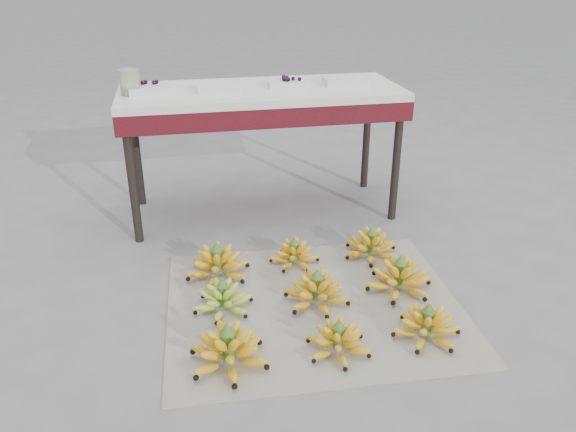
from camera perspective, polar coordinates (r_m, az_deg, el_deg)
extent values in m
plane|color=slate|center=(2.50, 1.65, -8.46)|extent=(60.00, 60.00, 0.00)
cube|color=white|center=(2.46, 2.65, -9.04)|extent=(1.29, 1.10, 0.01)
ellipsoid|color=gold|center=(2.13, -6.04, -13.79)|extent=(0.39, 0.39, 0.09)
ellipsoid|color=gold|center=(2.11, -6.08, -12.96)|extent=(0.27, 0.27, 0.07)
ellipsoid|color=gold|center=(2.09, -6.13, -12.17)|extent=(0.18, 0.18, 0.06)
cylinder|color=#426B27|center=(2.11, -6.08, -12.96)|extent=(0.05, 0.05, 0.12)
cone|color=#426B27|center=(2.06, -6.18, -11.26)|extent=(0.06, 0.06, 0.04)
ellipsoid|color=gold|center=(2.19, 5.11, -12.83)|extent=(0.26, 0.26, 0.07)
ellipsoid|color=gold|center=(2.17, 5.15, -12.17)|extent=(0.18, 0.18, 0.05)
ellipsoid|color=gold|center=(2.15, 5.18, -11.53)|extent=(0.12, 0.12, 0.05)
cylinder|color=#426B27|center=(2.17, 5.15, -12.17)|extent=(0.04, 0.04, 0.10)
cone|color=#426B27|center=(2.13, 5.21, -10.80)|extent=(0.05, 0.05, 0.04)
ellipsoid|color=gold|center=(2.32, 13.87, -11.08)|extent=(0.33, 0.33, 0.08)
ellipsoid|color=gold|center=(2.30, 13.96, -10.38)|extent=(0.24, 0.24, 0.06)
ellipsoid|color=gold|center=(2.28, 14.04, -9.72)|extent=(0.15, 0.15, 0.05)
cylinder|color=#426B27|center=(2.30, 13.96, -10.38)|extent=(0.04, 0.04, 0.11)
cone|color=#426B27|center=(2.26, 14.14, -8.96)|extent=(0.05, 0.05, 0.04)
ellipsoid|color=#82B537|center=(2.42, -6.58, -8.69)|extent=(0.32, 0.32, 0.07)
ellipsoid|color=#82B537|center=(2.40, -6.62, -8.04)|extent=(0.23, 0.23, 0.06)
ellipsoid|color=#82B537|center=(2.39, -6.65, -7.42)|extent=(0.15, 0.15, 0.05)
cylinder|color=#426B27|center=(2.40, -6.62, -8.04)|extent=(0.04, 0.04, 0.10)
cone|color=#426B27|center=(2.37, -6.70, -6.71)|extent=(0.05, 0.05, 0.04)
ellipsoid|color=gold|center=(2.45, 2.94, -8.00)|extent=(0.37, 0.37, 0.08)
ellipsoid|color=gold|center=(2.43, 2.96, -7.28)|extent=(0.26, 0.26, 0.06)
ellipsoid|color=gold|center=(2.41, 2.97, -6.59)|extent=(0.17, 0.17, 0.05)
cylinder|color=#426B27|center=(2.43, 2.96, -7.28)|extent=(0.05, 0.05, 0.11)
cone|color=#426B27|center=(2.39, 2.99, -5.81)|extent=(0.05, 0.05, 0.04)
ellipsoid|color=gold|center=(2.58, 11.19, -6.53)|extent=(0.39, 0.39, 0.09)
ellipsoid|color=gold|center=(2.56, 11.26, -5.80)|extent=(0.27, 0.27, 0.07)
ellipsoid|color=gold|center=(2.55, 11.33, -5.10)|extent=(0.18, 0.18, 0.05)
cylinder|color=#426B27|center=(2.56, 11.26, -5.80)|extent=(0.05, 0.05, 0.12)
cone|color=#426B27|center=(2.53, 11.41, -4.30)|extent=(0.06, 0.06, 0.04)
ellipsoid|color=gold|center=(2.66, -7.12, -5.23)|extent=(0.32, 0.32, 0.09)
ellipsoid|color=gold|center=(2.64, -7.16, -4.51)|extent=(0.23, 0.23, 0.07)
ellipsoid|color=gold|center=(2.62, -7.21, -3.81)|extent=(0.15, 0.15, 0.06)
cylinder|color=#426B27|center=(2.64, -7.16, -4.51)|extent=(0.05, 0.05, 0.12)
cone|color=#426B27|center=(2.60, -7.26, -3.03)|extent=(0.06, 0.06, 0.04)
ellipsoid|color=gold|center=(2.75, 0.66, -4.19)|extent=(0.29, 0.29, 0.07)
ellipsoid|color=gold|center=(2.73, 0.66, -3.64)|extent=(0.21, 0.21, 0.05)
ellipsoid|color=gold|center=(2.72, 0.66, -3.11)|extent=(0.14, 0.14, 0.04)
cylinder|color=#426B27|center=(2.73, 0.66, -3.64)|extent=(0.04, 0.04, 0.10)
cone|color=#426B27|center=(2.70, 0.67, -2.51)|extent=(0.05, 0.05, 0.03)
ellipsoid|color=gold|center=(2.84, 8.42, -3.31)|extent=(0.31, 0.31, 0.08)
ellipsoid|color=gold|center=(2.82, 8.46, -2.68)|extent=(0.22, 0.22, 0.06)
ellipsoid|color=gold|center=(2.81, 8.51, -2.08)|extent=(0.14, 0.14, 0.05)
cylinder|color=#426B27|center=(2.82, 8.46, -2.68)|extent=(0.04, 0.04, 0.11)
cone|color=#426B27|center=(2.79, 8.55, -1.40)|extent=(0.05, 0.05, 0.04)
cylinder|color=black|center=(2.95, -15.55, 3.48)|extent=(0.04, 0.04, 0.69)
cylinder|color=black|center=(3.16, 10.93, 5.41)|extent=(0.04, 0.04, 0.69)
cylinder|color=black|center=(3.42, -15.15, 6.52)|extent=(0.04, 0.04, 0.69)
cylinder|color=black|center=(3.61, 7.99, 8.09)|extent=(0.04, 0.04, 0.69)
cube|color=#59101A|center=(3.13, -2.73, 11.23)|extent=(1.51, 0.61, 0.10)
cube|color=silver|center=(3.11, -2.76, 12.50)|extent=(1.51, 0.61, 0.04)
cube|color=silver|center=(3.07, -13.68, 12.43)|extent=(0.25, 0.19, 0.04)
sphere|color=black|center=(3.06, -15.00, 12.85)|extent=(0.02, 0.02, 0.02)
sphere|color=black|center=(3.08, -13.48, 13.05)|extent=(0.02, 0.02, 0.02)
sphere|color=black|center=(3.10, -14.95, 12.98)|extent=(0.02, 0.02, 0.02)
sphere|color=black|center=(3.09, -14.56, 12.99)|extent=(0.02, 0.02, 0.02)
sphere|color=black|center=(3.10, -14.28, 13.06)|extent=(0.02, 0.02, 0.02)
sphere|color=black|center=(3.08, -13.48, 13.06)|extent=(0.02, 0.02, 0.02)
sphere|color=black|center=(3.09, -13.23, 13.13)|extent=(0.02, 0.02, 0.02)
cube|color=silver|center=(3.05, -7.00, 12.82)|extent=(0.23, 0.17, 0.04)
cube|color=silver|center=(3.13, 0.11, 13.31)|extent=(0.24, 0.18, 0.04)
sphere|color=black|center=(3.09, -0.25, 13.71)|extent=(0.02, 0.02, 0.02)
sphere|color=black|center=(3.10, 1.18, 13.75)|extent=(0.02, 0.02, 0.02)
sphere|color=black|center=(3.09, 0.05, 13.72)|extent=(0.02, 0.02, 0.02)
sphere|color=black|center=(3.08, -0.13, 13.69)|extent=(0.02, 0.02, 0.02)
sphere|color=black|center=(3.16, -0.45, 13.98)|extent=(0.02, 0.02, 0.02)
sphere|color=black|center=(3.13, -0.10, 13.87)|extent=(0.02, 0.02, 0.02)
sphere|color=black|center=(3.11, 0.52, 13.79)|extent=(0.02, 0.02, 0.02)
sphere|color=black|center=(3.13, -0.45, 13.85)|extent=(0.02, 0.02, 0.02)
sphere|color=black|center=(3.10, -0.44, 13.73)|extent=(0.02, 0.02, 0.02)
cube|color=silver|center=(3.20, 5.94, 13.50)|extent=(0.26, 0.19, 0.04)
cylinder|color=beige|center=(3.04, -15.76, 12.96)|extent=(0.11, 0.11, 0.13)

